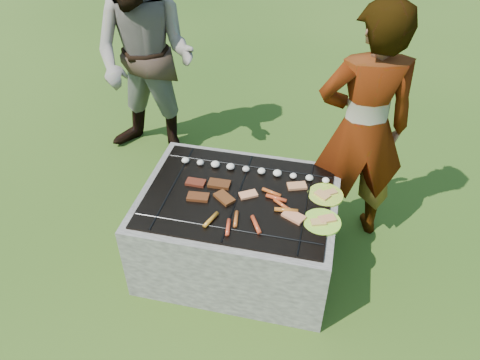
% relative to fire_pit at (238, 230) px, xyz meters
% --- Properties ---
extents(lawn, '(60.00, 60.00, 0.00)m').
position_rel_fire_pit_xyz_m(lawn, '(0.00, 0.00, -0.28)').
color(lawn, '#204411').
rests_on(lawn, ground).
extents(fire_pit, '(1.30, 1.00, 0.62)m').
position_rel_fire_pit_xyz_m(fire_pit, '(0.00, 0.00, 0.00)').
color(fire_pit, '#A29A90').
rests_on(fire_pit, ground).
extents(mushrooms, '(1.05, 0.06, 0.04)m').
position_rel_fire_pit_xyz_m(mushrooms, '(0.03, 0.26, 0.35)').
color(mushrooms, white).
rests_on(mushrooms, fire_pit).
extents(pork_slabs, '(0.38, 0.25, 0.02)m').
position_rel_fire_pit_xyz_m(pork_slabs, '(-0.19, -0.01, 0.34)').
color(pork_slabs, maroon).
rests_on(pork_slabs, fire_pit).
extents(sausages, '(0.55, 0.48, 0.03)m').
position_rel_fire_pit_xyz_m(sausages, '(0.15, -0.15, 0.34)').
color(sausages, '#C14F1F').
rests_on(sausages, fire_pit).
extents(bread_on_grate, '(0.47, 0.42, 0.02)m').
position_rel_fire_pit_xyz_m(bread_on_grate, '(0.30, 0.00, 0.34)').
color(bread_on_grate, '#F0C07B').
rests_on(bread_on_grate, fire_pit).
extents(plate_far, '(0.31, 0.31, 0.03)m').
position_rel_fire_pit_xyz_m(plate_far, '(0.56, 0.13, 0.33)').
color(plate_far, '#FFEA3C').
rests_on(plate_far, fire_pit).
extents(plate_near, '(0.28, 0.28, 0.03)m').
position_rel_fire_pit_xyz_m(plate_near, '(0.56, -0.13, 0.33)').
color(plate_near, '#E6FF3C').
rests_on(plate_near, fire_pit).
extents(cook, '(0.74, 0.57, 1.80)m').
position_rel_fire_pit_xyz_m(cook, '(0.74, 0.52, 0.62)').
color(cook, gray).
rests_on(cook, ground).
extents(bystander, '(1.00, 0.82, 1.90)m').
position_rel_fire_pit_xyz_m(bystander, '(-1.07, 1.15, 0.67)').
color(bystander, gray).
rests_on(bystander, ground).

